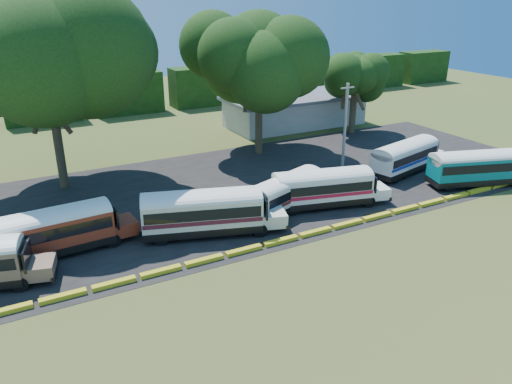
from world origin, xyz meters
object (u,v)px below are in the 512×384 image
bus_white_red (325,186)px  bus_teal (477,166)px  bus_cream_west (205,210)px  tree_west (45,56)px  bus_red (52,229)px

bus_white_red → bus_teal: size_ratio=0.98×
bus_cream_west → tree_west: bearing=134.4°
bus_cream_west → tree_west: (-7.76, 15.36, 9.90)m
bus_teal → tree_west: tree_west is taller
bus_white_red → bus_teal: bus_teal is taller
bus_red → bus_teal: 36.87m
bus_white_red → tree_west: 26.03m
bus_cream_west → bus_teal: (26.23, -2.46, -0.05)m
bus_red → tree_west: (2.60, 13.25, 9.96)m
bus_teal → bus_cream_west: bearing=-167.7°
bus_cream_west → tree_west: 19.85m
tree_west → bus_cream_west: bearing=-63.2°
tree_west → bus_red: bearing=-101.1°
bus_red → bus_white_red: (21.19, -1.98, -0.06)m
bus_cream_west → bus_white_red: (10.83, 0.13, -0.12)m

